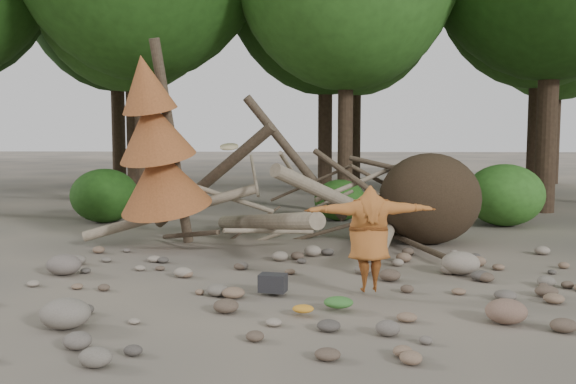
{
  "coord_description": "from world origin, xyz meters",
  "views": [
    {
      "loc": [
        0.08,
        -9.61,
        2.5
      ],
      "look_at": [
        -0.37,
        1.5,
        1.4
      ],
      "focal_mm": 40.0,
      "sensor_mm": 36.0,
      "label": 1
    }
  ],
  "objects": [
    {
      "name": "ground",
      "position": [
        0.0,
        0.0,
        0.0
      ],
      "size": [
        120.0,
        120.0,
        0.0
      ],
      "primitive_type": "plane",
      "color": "#514C44",
      "rests_on": "ground"
    },
    {
      "name": "dead_conifer",
      "position": [
        -3.12,
        3.37,
        2.11
      ],
      "size": [
        2.06,
        2.16,
        4.35
      ],
      "color": "#4C3F30",
      "rests_on": "ground"
    },
    {
      "name": "deadfall_pile",
      "position": [
        2.02,
        4.24,
        0.95
      ],
      "size": [
        8.55,
        5.24,
        3.3
      ],
      "color": "#332619",
      "rests_on": "ground"
    },
    {
      "name": "bush_right",
      "position": [
        5.0,
        7.0,
        0.8
      ],
      "size": [
        2.0,
        2.0,
        1.6
      ],
      "primitive_type": "ellipsoid",
      "color": "#306920",
      "rests_on": "ground"
    },
    {
      "name": "cloth_orange",
      "position": [
        -0.05,
        -1.24,
        0.05
      ],
      "size": [
        0.29,
        0.24,
        0.11
      ],
      "primitive_type": "ellipsoid",
      "color": "#C07C21",
      "rests_on": "ground"
    },
    {
      "name": "cloth_green",
      "position": [
        0.43,
        -0.99,
        0.08
      ],
      "size": [
        0.41,
        0.34,
        0.15
      ],
      "primitive_type": "ellipsoid",
      "color": "#316629",
      "rests_on": "ground"
    },
    {
      "name": "boulder_mid_left",
      "position": [
        -4.2,
        1.04,
        0.18
      ],
      "size": [
        0.59,
        0.53,
        0.36
      ],
      "primitive_type": "ellipsoid",
      "color": "#685E57",
      "rests_on": "ground"
    },
    {
      "name": "frisbee_thrower",
      "position": [
        0.91,
        -0.14,
        0.88
      ],
      "size": [
        3.24,
        0.73,
        2.22
      ],
      "color": "#9D5623",
      "rests_on": "ground"
    },
    {
      "name": "backpack",
      "position": [
        -0.53,
        -0.19,
        0.13
      ],
      "size": [
        0.45,
        0.35,
        0.27
      ],
      "primitive_type": "cube",
      "rotation": [
        0.0,
        0.0,
        -0.21
      ],
      "color": "black",
      "rests_on": "ground"
    },
    {
      "name": "boulder_front_right",
      "position": [
        2.56,
        -1.46,
        0.16
      ],
      "size": [
        0.53,
        0.48,
        0.32
      ],
      "primitive_type": "ellipsoid",
      "color": "brown",
      "rests_on": "ground"
    },
    {
      "name": "bush_mid",
      "position": [
        0.8,
        7.8,
        0.56
      ],
      "size": [
        1.4,
        1.4,
        1.12
      ],
      "primitive_type": "ellipsoid",
      "color": "#275919",
      "rests_on": "ground"
    },
    {
      "name": "boulder_front_left",
      "position": [
        -3.03,
        -1.88,
        0.19
      ],
      "size": [
        0.64,
        0.57,
        0.38
      ],
      "primitive_type": "ellipsoid",
      "color": "slate",
      "rests_on": "ground"
    },
    {
      "name": "boulder_mid_right",
      "position": [
        2.61,
        1.35,
        0.2
      ],
      "size": [
        0.66,
        0.59,
        0.4
      ],
      "primitive_type": "ellipsoid",
      "color": "gray",
      "rests_on": "ground"
    },
    {
      "name": "bush_left",
      "position": [
        -5.5,
        7.2,
        0.72
      ],
      "size": [
        1.8,
        1.8,
        1.44
      ],
      "primitive_type": "ellipsoid",
      "color": "#1D4612",
      "rests_on": "ground"
    }
  ]
}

